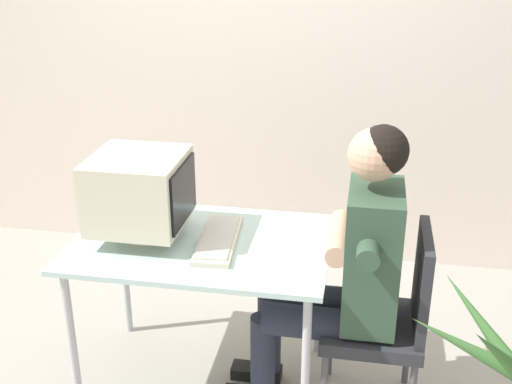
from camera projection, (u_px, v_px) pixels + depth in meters
ground_plane at (206, 378)px, 3.12m from camera, size 12.00×12.00×0.00m
wall_back at (308, 20)px, 3.76m from camera, size 8.00×0.10×3.00m
desk at (202, 255)px, 2.86m from camera, size 1.13×0.74×0.74m
crt_monitor at (140, 191)px, 2.79m from camera, size 0.40×0.40×0.38m
keyboard at (218, 239)px, 2.81m from camera, size 0.19×0.47×0.03m
office_chair at (388, 314)px, 2.76m from camera, size 0.42×0.42×0.88m
person_seated at (346, 263)px, 2.70m from camera, size 0.73×0.56×1.32m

